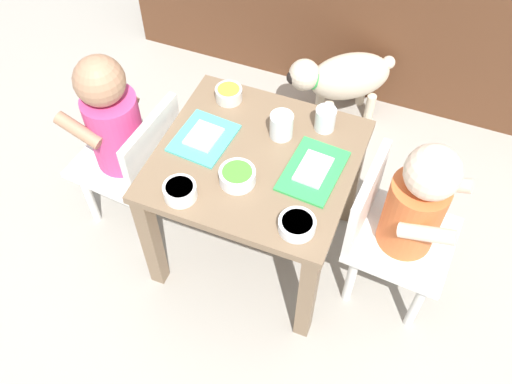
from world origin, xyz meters
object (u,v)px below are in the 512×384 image
at_px(cereal_bowl_left_side, 229,94).
at_px(food_tray_right, 313,170).
at_px(veggie_bowl_near, 237,176).
at_px(dining_table, 256,177).
at_px(dog, 343,78).
at_px(food_tray_left, 204,138).
at_px(seated_child_right, 410,210).
at_px(seated_child_left, 118,129).
at_px(veggie_bowl_far, 297,225).
at_px(water_cup_left, 325,120).
at_px(water_cup_right, 281,127).
at_px(cereal_bowl_right_side, 180,191).

bearing_deg(cereal_bowl_left_side, food_tray_right, -28.64).
bearing_deg(veggie_bowl_near, dining_table, 81.39).
relative_size(dog, food_tray_left, 2.01).
xyz_separation_m(dining_table, food_tray_right, (0.16, 0.01, 0.09)).
height_order(seated_child_right, food_tray_right, seated_child_right).
distance_m(dining_table, food_tray_left, 0.18).
relative_size(dining_table, food_tray_right, 2.50).
height_order(seated_child_left, cereal_bowl_left_side, seated_child_left).
xyz_separation_m(seated_child_left, veggie_bowl_near, (0.42, -0.08, 0.06)).
relative_size(food_tray_left, veggie_bowl_far, 2.00).
relative_size(seated_child_left, cereal_bowl_left_side, 8.21).
xyz_separation_m(seated_child_right, water_cup_left, (-0.29, 0.16, 0.08)).
relative_size(dining_table, veggie_bowl_near, 5.59).
relative_size(seated_child_right, veggie_bowl_near, 6.58).
distance_m(dining_table, water_cup_right, 0.16).
distance_m(seated_child_left, seated_child_right, 0.86).
relative_size(seated_child_right, dog, 1.69).
xyz_separation_m(veggie_bowl_far, cereal_bowl_right_side, (-0.31, -0.02, 0.00)).
bearing_deg(dining_table, seated_child_right, 2.41).
bearing_deg(dog, water_cup_left, -82.89).
bearing_deg(dog, cereal_bowl_right_side, -103.25).
xyz_separation_m(food_tray_right, cereal_bowl_left_side, (-0.32, 0.18, 0.02)).
height_order(water_cup_right, veggie_bowl_near, water_cup_right).
relative_size(cereal_bowl_left_side, cereal_bowl_right_side, 0.92).
bearing_deg(food_tray_left, veggie_bowl_near, -35.40).
height_order(dining_table, cereal_bowl_left_side, cereal_bowl_left_side).
relative_size(food_tray_right, cereal_bowl_right_side, 2.49).
bearing_deg(water_cup_left, cereal_bowl_left_side, 178.41).
bearing_deg(veggie_bowl_near, cereal_bowl_left_side, 117.50).
bearing_deg(cereal_bowl_left_side, water_cup_left, -1.59).
relative_size(food_tray_left, cereal_bowl_right_side, 2.16).
relative_size(dog, cereal_bowl_left_side, 4.73).
distance_m(food_tray_left, food_tray_right, 0.32).
height_order(water_cup_left, veggie_bowl_far, water_cup_left).
relative_size(food_tray_left, water_cup_left, 2.71).
xyz_separation_m(dining_table, cereal_bowl_left_side, (-0.16, 0.18, 0.11)).
height_order(dining_table, food_tray_left, food_tray_left).
distance_m(water_cup_left, veggie_bowl_near, 0.31).
bearing_deg(water_cup_left, seated_child_right, -28.35).
xyz_separation_m(seated_child_right, veggie_bowl_near, (-0.44, -0.11, 0.07)).
distance_m(food_tray_right, cereal_bowl_right_side, 0.36).
bearing_deg(veggie_bowl_far, food_tray_right, 95.84).
xyz_separation_m(seated_child_left, dog, (0.51, 0.70, -0.21)).
distance_m(veggie_bowl_near, veggie_bowl_far, 0.21).
height_order(seated_child_right, cereal_bowl_right_side, seated_child_right).
bearing_deg(cereal_bowl_right_side, dog, 76.75).
xyz_separation_m(water_cup_right, veggie_bowl_near, (-0.05, -0.20, -0.01)).
relative_size(dining_table, seated_child_right, 0.85).
bearing_deg(cereal_bowl_left_side, seated_child_left, -143.75).
xyz_separation_m(food_tray_left, food_tray_right, (0.32, 0.00, -0.00)).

